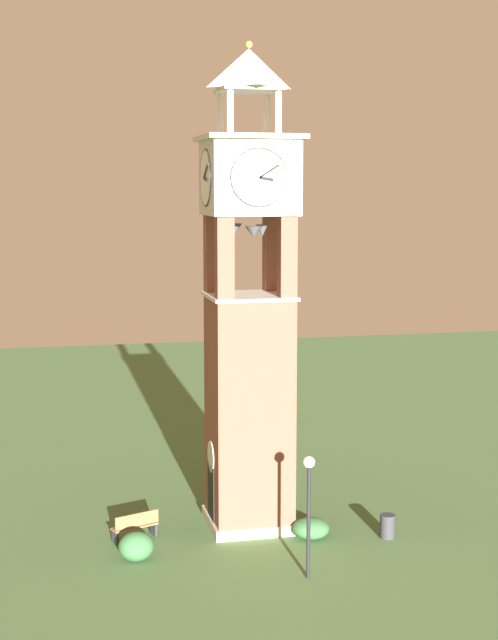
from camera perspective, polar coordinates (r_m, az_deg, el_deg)
ground at (r=34.43m, az=0.00°, el=-12.09°), size 80.00×80.00×0.00m
clock_tower at (r=32.70m, az=-0.00°, el=-0.53°), size 3.27×3.27×16.54m
park_bench at (r=33.14m, az=-6.79°, el=-12.08°), size 0.99×1.65×0.95m
lamp_post at (r=29.25m, az=3.58°, el=-10.30°), size 0.36×0.36×3.81m
trash_bin at (r=33.45m, az=8.25°, el=-12.06°), size 0.52×0.52×0.80m
shrub_near_entry at (r=31.44m, az=-6.74°, el=-13.25°), size 1.13×1.13×0.92m
shrub_left_of_tower at (r=33.16m, az=3.69°, el=-12.28°), size 1.27×1.27×0.69m
shrub_behind_bench at (r=37.45m, az=0.05°, el=-9.70°), size 0.90×0.90×0.89m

